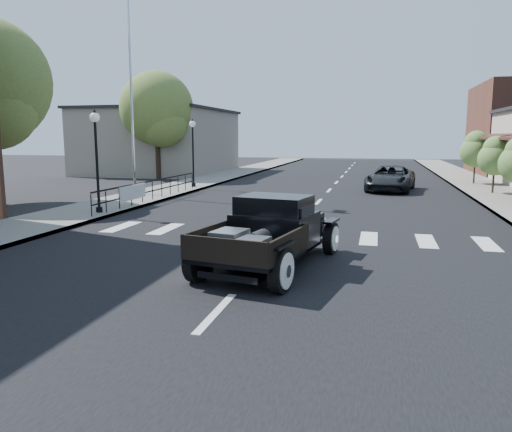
# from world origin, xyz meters

# --- Properties ---
(ground) EXTENTS (120.00, 120.00, 0.00)m
(ground) POSITION_xyz_m (0.00, 0.00, 0.00)
(ground) COLOR black
(ground) RESTS_ON ground
(road) EXTENTS (14.00, 80.00, 0.02)m
(road) POSITION_xyz_m (0.00, 15.00, 0.01)
(road) COLOR black
(road) RESTS_ON ground
(road_markings) EXTENTS (12.00, 60.00, 0.06)m
(road_markings) POSITION_xyz_m (0.00, 10.00, 0.00)
(road_markings) COLOR silver
(road_markings) RESTS_ON ground
(sidewalk_left) EXTENTS (3.00, 80.00, 0.15)m
(sidewalk_left) POSITION_xyz_m (-8.50, 15.00, 0.07)
(sidewalk_left) COLOR gray
(sidewalk_left) RESTS_ON ground
(sidewalk_right) EXTENTS (3.00, 80.00, 0.15)m
(sidewalk_right) POSITION_xyz_m (8.50, 15.00, 0.07)
(sidewalk_right) COLOR gray
(sidewalk_right) RESTS_ON ground
(low_building_left) EXTENTS (10.00, 12.00, 5.00)m
(low_building_left) POSITION_xyz_m (-15.00, 28.00, 2.50)
(low_building_left) COLOR gray
(low_building_left) RESTS_ON ground
(railing) EXTENTS (0.08, 10.00, 1.00)m
(railing) POSITION_xyz_m (-7.30, 10.00, 0.65)
(railing) COLOR black
(railing) RESTS_ON sidewalk_left
(banner) EXTENTS (0.04, 2.20, 0.60)m
(banner) POSITION_xyz_m (-7.22, 8.00, 0.45)
(banner) COLOR silver
(banner) RESTS_ON sidewalk_left
(lamp_post_b) EXTENTS (0.36, 0.36, 3.83)m
(lamp_post_b) POSITION_xyz_m (-7.60, 6.00, 2.06)
(lamp_post_b) COLOR black
(lamp_post_b) RESTS_ON sidewalk_left
(lamp_post_c) EXTENTS (0.36, 0.36, 3.83)m
(lamp_post_c) POSITION_xyz_m (-7.60, 16.00, 2.06)
(lamp_post_c) COLOR black
(lamp_post_c) RESTS_ON sidewalk_left
(flagpole) EXTENTS (0.12, 0.12, 12.43)m
(flagpole) POSITION_xyz_m (-9.20, 12.00, 6.36)
(flagpole) COLOR silver
(flagpole) RESTS_ON sidewalk_left
(big_tree_far) EXTENTS (5.08, 5.08, 7.47)m
(big_tree_far) POSITION_xyz_m (-12.50, 22.00, 3.73)
(big_tree_far) COLOR #576B2E
(big_tree_far) RESTS_ON ground
(small_tree_d) EXTENTS (1.65, 1.65, 2.75)m
(small_tree_d) POSITION_xyz_m (8.30, 16.66, 1.53)
(small_tree_d) COLOR #557937
(small_tree_d) RESTS_ON sidewalk_right
(small_tree_e) EXTENTS (1.84, 1.84, 3.06)m
(small_tree_e) POSITION_xyz_m (8.30, 21.95, 1.68)
(small_tree_e) COLOR #557937
(small_tree_e) RESTS_ON sidewalk_right
(hotrod_pickup) EXTENTS (3.12, 5.18, 1.68)m
(hotrod_pickup) POSITION_xyz_m (0.26, 0.18, 0.84)
(hotrod_pickup) COLOR black
(hotrod_pickup) RESTS_ON ground
(second_car) EXTENTS (2.99, 5.26, 1.38)m
(second_car) POSITION_xyz_m (3.28, 17.68, 0.69)
(second_car) COLOR black
(second_car) RESTS_ON ground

